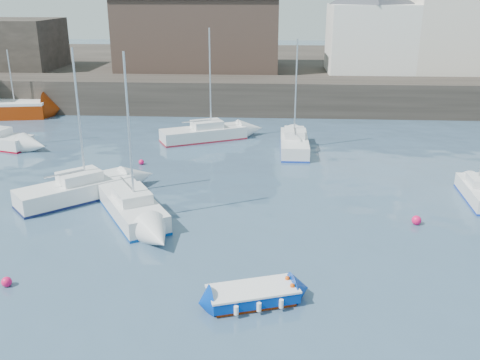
# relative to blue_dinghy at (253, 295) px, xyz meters

# --- Properties ---
(water) EXTENTS (220.00, 220.00, 0.00)m
(water) POSITION_rel_blue_dinghy_xyz_m (-1.00, -3.11, -0.34)
(water) COLOR #2D4760
(water) RESTS_ON ground
(quay_wall) EXTENTS (90.00, 5.00, 3.00)m
(quay_wall) POSITION_rel_blue_dinghy_xyz_m (-1.00, 31.89, 1.16)
(quay_wall) COLOR #28231E
(quay_wall) RESTS_ON ground
(land_strip) EXTENTS (90.00, 32.00, 2.80)m
(land_strip) POSITION_rel_blue_dinghy_xyz_m (-1.00, 49.89, 1.06)
(land_strip) COLOR #28231E
(land_strip) RESTS_ON ground
(bldg_east_a) EXTENTS (13.36, 13.36, 11.80)m
(bldg_east_a) POSITION_rel_blue_dinghy_xyz_m (19.00, 38.89, 8.47)
(bldg_east_a) COLOR beige
(bldg_east_a) RESTS_ON land_strip
(bldg_east_d) EXTENTS (11.14, 11.14, 8.95)m
(bldg_east_d) POSITION_rel_blue_dinghy_xyz_m (10.00, 38.39, 7.02)
(bldg_east_d) COLOR white
(bldg_east_d) RESTS_ON land_strip
(warehouse) EXTENTS (16.40, 10.40, 7.60)m
(warehouse) POSITION_rel_blue_dinghy_xyz_m (-7.00, 39.89, 6.28)
(warehouse) COLOR #3D2D26
(warehouse) RESTS_ON land_strip
(blue_dinghy) EXTENTS (3.48, 2.31, 0.61)m
(blue_dinghy) POSITION_rel_blue_dinghy_xyz_m (0.00, 0.00, 0.00)
(blue_dinghy) COLOR #872604
(blue_dinghy) RESTS_ON ground
(sailboat_a) EXTENTS (5.83, 5.52, 7.92)m
(sailboat_a) POSITION_rel_blue_dinghy_xyz_m (-9.77, 9.42, 0.22)
(sailboat_a) COLOR silver
(sailboat_a) RESTS_ON ground
(sailboat_b) EXTENTS (4.92, 6.40, 8.05)m
(sailboat_b) POSITION_rel_blue_dinghy_xyz_m (-6.31, 7.54, 0.18)
(sailboat_b) COLOR silver
(sailboat_b) RESTS_ON ground
(sailboat_c) EXTENTS (1.69, 4.55, 5.90)m
(sailboat_c) POSITION_rel_blue_dinghy_xyz_m (11.65, 10.68, 0.11)
(sailboat_c) COLOR silver
(sailboat_c) RESTS_ON ground
(sailboat_f) EXTENTS (1.88, 5.81, 7.55)m
(sailboat_f) POSITION_rel_blue_dinghy_xyz_m (2.14, 19.51, 0.19)
(sailboat_f) COLOR silver
(sailboat_f) RESTS_ON ground
(sailboat_h) EXTENTS (6.53, 4.57, 8.09)m
(sailboat_h) POSITION_rel_blue_dinghy_xyz_m (-4.50, 21.81, 0.19)
(sailboat_h) COLOR silver
(sailboat_h) RESTS_ON ground
(buoy_near) EXTENTS (0.39, 0.39, 0.39)m
(buoy_near) POSITION_rel_blue_dinghy_xyz_m (-9.34, 0.60, -0.34)
(buoy_near) COLOR #EE1155
(buoy_near) RESTS_ON ground
(buoy_mid) EXTENTS (0.46, 0.46, 0.46)m
(buoy_mid) POSITION_rel_blue_dinghy_xyz_m (7.56, 7.31, -0.34)
(buoy_mid) COLOR #EE1155
(buoy_mid) RESTS_ON ground
(buoy_far) EXTENTS (0.35, 0.35, 0.35)m
(buoy_far) POSITION_rel_blue_dinghy_xyz_m (-7.77, 15.70, -0.34)
(buoy_far) COLOR #EE1155
(buoy_far) RESTS_ON ground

